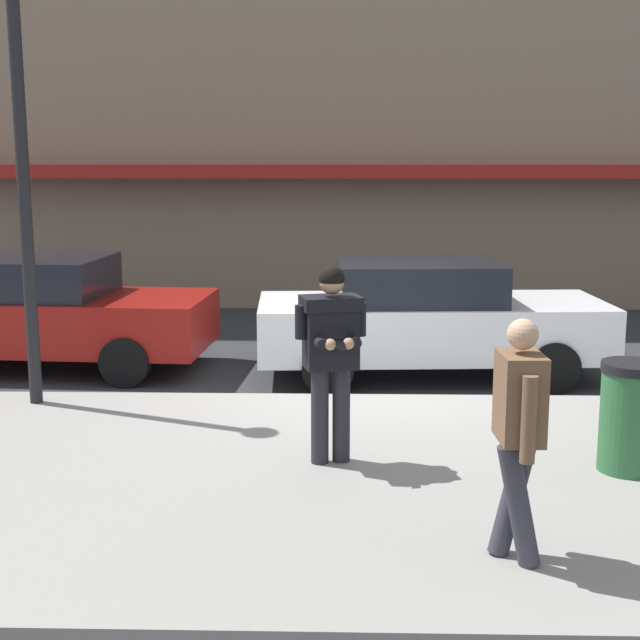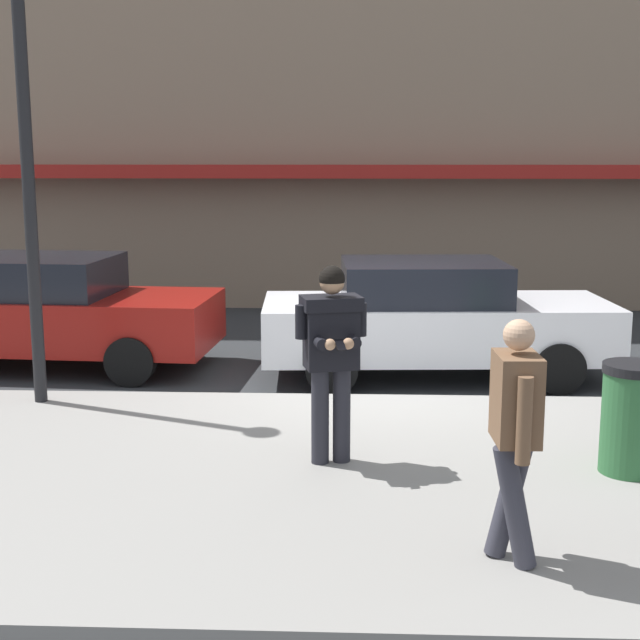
% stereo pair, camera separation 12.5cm
% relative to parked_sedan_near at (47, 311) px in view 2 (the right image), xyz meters
% --- Properties ---
extents(ground_plane, '(80.00, 80.00, 0.00)m').
position_rel_parked_sedan_near_xyz_m(ground_plane, '(4.36, -1.55, -0.79)').
color(ground_plane, '#2B2D30').
extents(sidewalk, '(32.00, 5.30, 0.14)m').
position_rel_parked_sedan_near_xyz_m(sidewalk, '(5.36, -4.40, -0.72)').
color(sidewalk, gray).
rests_on(sidewalk, ground).
extents(curb_paint_line, '(28.00, 0.12, 0.01)m').
position_rel_parked_sedan_near_xyz_m(curb_paint_line, '(5.36, -1.50, -0.79)').
color(curb_paint_line, silver).
rests_on(curb_paint_line, ground).
extents(parked_sedan_near, '(4.61, 2.16, 1.54)m').
position_rel_parked_sedan_near_xyz_m(parked_sedan_near, '(0.00, 0.00, 0.00)').
color(parked_sedan_near, maroon).
rests_on(parked_sedan_near, ground).
extents(parked_sedan_mid, '(4.60, 2.13, 1.54)m').
position_rel_parked_sedan_near_xyz_m(parked_sedan_mid, '(5.24, -0.33, 0.00)').
color(parked_sedan_mid, silver).
rests_on(parked_sedan_mid, ground).
extents(man_texting_on_phone, '(0.63, 0.64, 1.81)m').
position_rel_parked_sedan_near_xyz_m(man_texting_on_phone, '(4.02, -4.10, 0.46)').
color(man_texting_on_phone, '#23232B').
rests_on(man_texting_on_phone, sidewalk).
extents(pedestrian_dark_coat, '(0.34, 0.60, 1.70)m').
position_rel_parked_sedan_near_xyz_m(pedestrian_dark_coat, '(5.31, -6.06, 0.32)').
color(pedestrian_dark_coat, '#33333D').
rests_on(pedestrian_dark_coat, sidewalk).
extents(street_lamp_post, '(0.36, 0.36, 4.88)m').
position_rel_parked_sedan_near_xyz_m(street_lamp_post, '(0.66, -2.20, 2.35)').
color(street_lamp_post, black).
rests_on(street_lamp_post, sidewalk).
extents(trash_bin, '(0.55, 0.55, 0.98)m').
position_rel_parked_sedan_near_xyz_m(trash_bin, '(6.65, -4.25, -0.16)').
color(trash_bin, '#2D6638').
rests_on(trash_bin, sidewalk).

